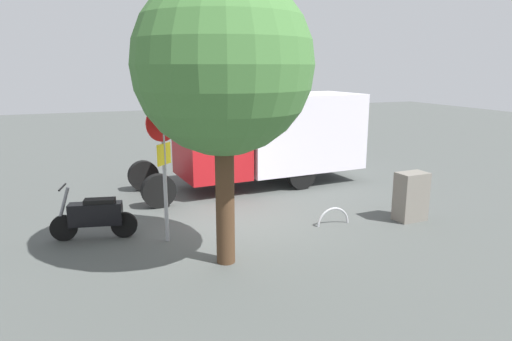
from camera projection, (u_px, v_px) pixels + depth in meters
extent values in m
plane|color=#494D4B|center=(235.00, 225.00, 10.73)|extent=(60.00, 60.00, 0.00)
cylinder|color=black|center=(272.00, 163.00, 15.45)|extent=(0.92, 0.31, 0.90)
cylinder|color=black|center=(301.00, 174.00, 13.78)|extent=(0.92, 0.31, 0.90)
cylinder|color=black|center=(143.00, 176.00, 13.63)|extent=(0.92, 0.31, 0.90)
cylinder|color=black|center=(159.00, 191.00, 11.95)|extent=(0.92, 0.31, 0.90)
cube|color=silver|center=(297.00, 131.00, 14.52)|extent=(4.00, 2.47, 2.35)
cube|color=#AC161B|center=(211.00, 145.00, 13.34)|extent=(1.95, 2.22, 1.90)
cube|color=black|center=(211.00, 124.00, 13.21)|extent=(1.96, 2.07, 0.60)
cylinder|color=black|center=(64.00, 228.00, 9.70)|extent=(0.57, 0.21, 0.56)
cylinder|color=black|center=(124.00, 225.00, 9.90)|extent=(0.57, 0.21, 0.56)
cube|color=black|center=(96.00, 214.00, 9.74)|extent=(1.14, 0.54, 0.48)
cube|color=black|center=(100.00, 202.00, 9.70)|extent=(0.68, 0.41, 0.12)
cylinder|color=slate|center=(64.00, 203.00, 9.58)|extent=(0.29, 0.13, 0.69)
cylinder|color=black|center=(62.00, 187.00, 9.50)|extent=(0.15, 0.55, 0.04)
cylinder|color=#9E9EA3|center=(165.00, 179.00, 9.44)|extent=(0.08, 0.08, 2.72)
cylinder|color=red|center=(163.00, 123.00, 9.16)|extent=(0.71, 0.32, 0.76)
cube|color=yellow|center=(164.00, 154.00, 9.30)|extent=(0.33, 0.33, 0.44)
cylinder|color=#47301E|center=(225.00, 197.00, 8.40)|extent=(0.35, 0.35, 2.56)
sphere|color=#407136|center=(223.00, 65.00, 7.87)|extent=(3.18, 3.18, 3.18)
cube|color=slate|center=(411.00, 196.00, 10.94)|extent=(0.75, 0.52, 1.18)
torus|color=#B7B7BC|center=(333.00, 225.00, 10.73)|extent=(0.85, 0.06, 0.85)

